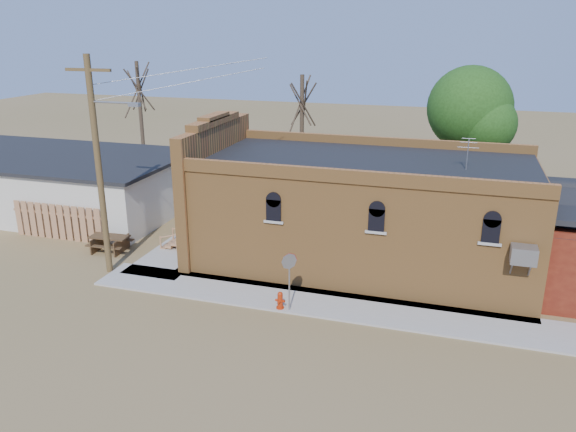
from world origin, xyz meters
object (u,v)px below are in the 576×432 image
(brick_bar, at_px, (357,211))
(stop_sign, at_px, (289,267))
(utility_pole, at_px, (99,163))
(trash_barrel, at_px, (204,241))
(fire_hydrant, at_px, (280,300))
(picnic_table, at_px, (110,241))

(brick_bar, distance_m, stop_sign, 5.70)
(utility_pole, distance_m, trash_barrel, 6.12)
(brick_bar, xyz_separation_m, trash_barrel, (-6.94, -0.97, -1.85))
(utility_pole, relative_size, trash_barrel, 11.04)
(fire_hydrant, relative_size, trash_barrel, 0.81)
(brick_bar, xyz_separation_m, fire_hydrant, (-1.76, -5.50, -1.93))
(trash_barrel, bearing_deg, stop_sign, -39.24)
(trash_barrel, height_order, picnic_table, trash_barrel)
(utility_pole, distance_m, fire_hydrant, 9.22)
(trash_barrel, bearing_deg, utility_pole, -130.56)
(utility_pole, relative_size, picnic_table, 4.81)
(stop_sign, xyz_separation_m, trash_barrel, (-5.54, 4.52, -1.31))
(brick_bar, height_order, trash_barrel, brick_bar)
(stop_sign, bearing_deg, utility_pole, 149.46)
(trash_barrel, distance_m, picnic_table, 4.40)
(utility_pole, xyz_separation_m, fire_hydrant, (8.03, -1.20, -4.36))
(brick_bar, relative_size, trash_barrel, 20.11)
(trash_barrel, bearing_deg, brick_bar, 7.96)
(brick_bar, bearing_deg, trash_barrel, -172.04)
(brick_bar, xyz_separation_m, utility_pole, (-9.79, -4.29, 2.43))
(brick_bar, height_order, utility_pole, utility_pole)
(fire_hydrant, distance_m, picnic_table, 9.92)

